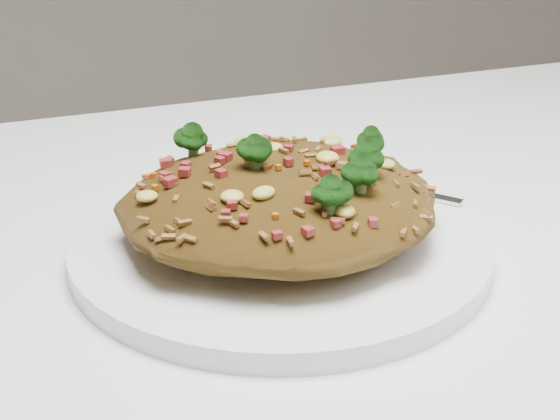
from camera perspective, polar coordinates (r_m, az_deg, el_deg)
name	(u,v)px	position (r m, az deg, el deg)	size (l,w,h in m)	color
plate	(280,242)	(0.49, 0.00, -2.32)	(0.26, 0.26, 0.01)	white
fried_rice	(281,190)	(0.48, 0.07, 1.49)	(0.20, 0.18, 0.07)	brown
fork	(363,182)	(0.56, 6.09, 2.05)	(0.11, 0.14, 0.00)	silver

